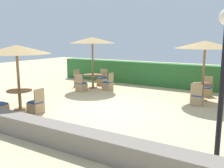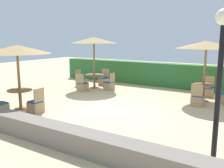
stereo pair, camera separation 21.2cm
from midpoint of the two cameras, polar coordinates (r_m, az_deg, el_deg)
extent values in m
plane|color=#D1BA8C|center=(9.70, -2.45, -5.79)|extent=(40.00, 40.00, 0.00)
cube|color=#2D6B33|center=(14.59, 9.96, 2.19)|extent=(13.00, 0.70, 1.32)
cube|color=slate|center=(7.20, -17.44, -9.87)|extent=(10.00, 0.56, 0.53)
cylinder|color=black|center=(5.98, 22.84, -2.02)|extent=(0.12, 0.12, 3.00)
cylinder|color=olive|center=(10.12, -21.17, 1.09)|extent=(0.10, 0.10, 2.38)
cone|color=tan|center=(10.01, -21.58, 7.37)|extent=(2.51, 2.51, 0.32)
cylinder|color=olive|center=(10.36, -20.74, -5.33)|extent=(0.48, 0.48, 0.03)
cylinder|color=olive|center=(10.28, -20.86, -3.49)|extent=(0.12, 0.12, 0.72)
cylinder|color=olive|center=(10.20, -21.00, -1.42)|extent=(0.94, 0.94, 0.04)
cube|color=tan|center=(9.59, -17.62, -5.23)|extent=(0.46, 0.46, 0.40)
cube|color=navy|center=(9.53, -17.69, -3.93)|extent=(0.42, 0.42, 0.05)
cube|color=tan|center=(9.32, -16.92, -2.53)|extent=(0.04, 0.46, 0.48)
cube|color=tan|center=(9.77, -24.82, -5.43)|extent=(0.46, 0.46, 0.40)
cylinder|color=olive|center=(13.66, -4.89, 4.65)|extent=(0.10, 0.10, 2.69)
cone|color=tan|center=(13.59, -4.98, 9.96)|extent=(2.48, 2.48, 0.32)
cylinder|color=olive|center=(13.86, -4.81, -0.83)|extent=(0.48, 0.48, 0.03)
cylinder|color=olive|center=(13.79, -4.83, 0.53)|extent=(0.12, 0.12, 0.70)
cylinder|color=olive|center=(13.74, -4.85, 2.05)|extent=(1.04, 1.04, 0.04)
cube|color=tan|center=(14.60, -2.73, 0.51)|extent=(0.46, 0.46, 0.40)
cube|color=navy|center=(14.56, -2.73, 1.38)|extent=(0.42, 0.42, 0.05)
cube|color=tan|center=(14.70, -2.29, 2.51)|extent=(0.46, 0.04, 0.48)
cube|color=tan|center=(14.45, -7.86, 0.32)|extent=(0.46, 0.46, 0.40)
cube|color=navy|center=(14.41, -7.89, 1.20)|extent=(0.42, 0.42, 0.05)
cube|color=tan|center=(14.50, -8.56, 2.30)|extent=(0.04, 0.46, 0.48)
cube|color=tan|center=(13.03, -7.45, -0.77)|extent=(0.46, 0.46, 0.40)
cube|color=navy|center=(12.99, -7.47, 0.20)|extent=(0.42, 0.42, 0.05)
cube|color=tan|center=(12.78, -8.08, 1.23)|extent=(0.46, 0.04, 0.48)
cube|color=tan|center=(13.25, -1.47, -0.50)|extent=(0.46, 0.46, 0.40)
cube|color=navy|center=(13.21, -1.47, 0.46)|extent=(0.42, 0.42, 0.05)
cube|color=tan|center=(13.06, -0.70, 1.52)|extent=(0.04, 0.46, 0.48)
cylinder|color=olive|center=(11.47, 19.67, 2.57)|extent=(0.10, 0.10, 2.52)
cone|color=tan|center=(11.38, 20.03, 8.47)|extent=(2.57, 2.57, 0.32)
cylinder|color=olive|center=(11.69, 19.30, -3.49)|extent=(0.48, 0.48, 0.03)
cylinder|color=olive|center=(11.62, 19.40, -1.89)|extent=(0.12, 0.12, 0.70)
cylinder|color=olive|center=(11.55, 19.51, -0.10)|extent=(0.93, 0.93, 0.04)
cube|color=tan|center=(12.58, 20.26, -1.74)|extent=(0.46, 0.46, 0.40)
cube|color=navy|center=(12.54, 20.33, -0.73)|extent=(0.42, 0.42, 0.05)
cube|color=tan|center=(12.69, 20.58, 0.60)|extent=(0.46, 0.04, 0.48)
cube|color=tan|center=(10.75, 18.29, -3.61)|extent=(0.46, 0.46, 0.40)
cube|color=navy|center=(10.69, 18.36, -2.44)|extent=(0.42, 0.42, 0.05)
cube|color=tan|center=(10.44, 18.19, -1.25)|extent=(0.46, 0.04, 0.48)
camera|label=1|loc=(0.11, -90.61, -0.11)|focal=40.00mm
camera|label=2|loc=(0.11, 89.39, 0.11)|focal=40.00mm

